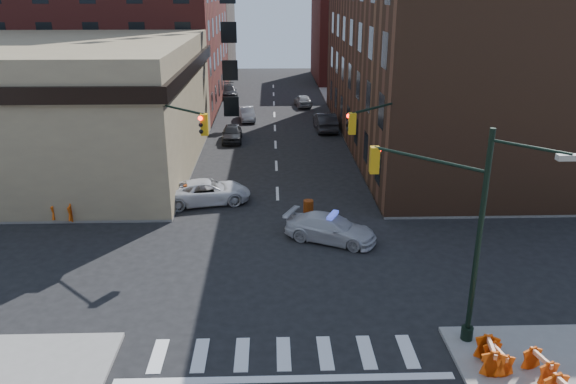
{
  "coord_description": "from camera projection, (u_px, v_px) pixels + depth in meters",
  "views": [
    {
      "loc": [
        -0.37,
        -23.79,
        12.39
      ],
      "look_at": [
        0.5,
        4.23,
        2.2
      ],
      "focal_mm": 35.0,
      "sensor_mm": 36.0,
      "label": 1
    }
  ],
  "objects": [
    {
      "name": "parked_car_wdeep",
      "position": [
        228.0,
        91.0,
        67.7
      ],
      "size": [
        2.68,
        5.29,
        1.47
      ],
      "primitive_type": "imported",
      "rotation": [
        0.0,
        0.0,
        0.13
      ],
      "color": "black",
      "rests_on": "ground"
    },
    {
      "name": "parked_car_wfar",
      "position": [
        247.0,
        114.0,
        55.76
      ],
      "size": [
        1.9,
        4.11,
        1.3
      ],
      "primitive_type": "imported",
      "rotation": [
        0.0,
        0.0,
        0.14
      ],
      "color": "gray",
      "rests_on": "ground"
    },
    {
      "name": "barricade_se_b",
      "position": [
        498.0,
        359.0,
        19.02
      ],
      "size": [
        0.7,
        1.14,
        0.8
      ],
      "primitive_type": null,
      "rotation": [
        0.0,
        0.0,
        1.74
      ],
      "color": "#C75109",
      "rests_on": "sidewalk_se"
    },
    {
      "name": "barricade_nw_a",
      "position": [
        130.0,
        208.0,
        32.0
      ],
      "size": [
        1.33,
        0.84,
        0.93
      ],
      "primitive_type": null,
      "rotation": [
        0.0,
        0.0,
        -0.19
      ],
      "color": "#F1470B",
      "rests_on": "sidewalk_nw"
    },
    {
      "name": "barrel_road",
      "position": [
        308.0,
        209.0,
        32.1
      ],
      "size": [
        0.73,
        0.73,
        1.03
      ],
      "primitive_type": "cylinder",
      "rotation": [
        0.0,
        0.0,
        0.33
      ],
      "color": "#D93F0A",
      "rests_on": "ground"
    },
    {
      "name": "signal_pole_se",
      "position": [
        451.0,
        220.0,
        20.0
      ],
      "size": [
        5.4,
        5.27,
        8.0
      ],
      "rotation": [
        0.0,
        0.0,
        2.36
      ],
      "color": "black",
      "rests_on": "sidewalk_se"
    },
    {
      "name": "commercial_row_ne",
      "position": [
        434.0,
        59.0,
        45.72
      ],
      "size": [
        14.0,
        34.0,
        14.0
      ],
      "primitive_type": "cube",
      "color": "#503120",
      "rests_on": "ground"
    },
    {
      "name": "parked_car_efar",
      "position": [
        303.0,
        100.0,
        62.35
      ],
      "size": [
        2.01,
        4.09,
        1.34
      ],
      "primitive_type": "imported",
      "rotation": [
        0.0,
        0.0,
        3.25
      ],
      "color": "gray",
      "rests_on": "ground"
    },
    {
      "name": "filler_nw",
      "position": [
        163.0,
        20.0,
        81.63
      ],
      "size": [
        20.0,
        18.0,
        16.0
      ],
      "primitive_type": "cube",
      "color": "brown",
      "rests_on": "ground"
    },
    {
      "name": "pedestrian_c",
      "position": [
        47.0,
        205.0,
        31.53
      ],
      "size": [
        0.95,
        0.91,
        1.59
      ],
      "primitive_type": "imported",
      "rotation": [
        0.0,
        0.0,
        0.74
      ],
      "color": "#212931",
      "rests_on": "sidewalk_nw"
    },
    {
      "name": "signal_pole_ne",
      "position": [
        386.0,
        147.0,
        30.31
      ],
      "size": [
        3.67,
        3.58,
        8.0
      ],
      "rotation": [
        0.0,
        0.0,
        -2.36
      ],
      "color": "black",
      "rests_on": "sidewalk_ne"
    },
    {
      "name": "pedestrian_a",
      "position": [
        134.0,
        189.0,
        33.97
      ],
      "size": [
        0.71,
        0.67,
        1.64
      ],
      "primitive_type": "imported",
      "rotation": [
        0.0,
        0.0,
        -0.62
      ],
      "color": "black",
      "rests_on": "sidewalk_nw"
    },
    {
      "name": "sidewalk_nw",
      "position": [
        47.0,
        118.0,
        56.66
      ],
      "size": [
        34.0,
        54.5,
        0.15
      ],
      "primitive_type": "cube",
      "color": "gray",
      "rests_on": "ground"
    },
    {
      "name": "parked_car_enear",
      "position": [
        325.0,
        122.0,
        51.77
      ],
      "size": [
        1.99,
        5.09,
        1.65
      ],
      "primitive_type": "imported",
      "rotation": [
        0.0,
        0.0,
        3.19
      ],
      "color": "black",
      "rests_on": "ground"
    },
    {
      "name": "police_car",
      "position": [
        331.0,
        228.0,
        29.05
      ],
      "size": [
        5.16,
        3.78,
        1.39
      ],
      "primitive_type": "imported",
      "rotation": [
        0.0,
        0.0,
        1.14
      ],
      "color": "silver",
      "rests_on": "ground"
    },
    {
      "name": "filler_ne",
      "position": [
        371.0,
        36.0,
        79.44
      ],
      "size": [
        16.0,
        16.0,
        12.0
      ],
      "primitive_type": "cube",
      "color": "maroon",
      "rests_on": "ground"
    },
    {
      "name": "barricade_se_a",
      "position": [
        490.0,
        356.0,
        19.07
      ],
      "size": [
        0.8,
        1.34,
        0.95
      ],
      "primitive_type": null,
      "rotation": [
        0.0,
        0.0,
        1.44
      ],
      "color": "red",
      "rests_on": "sidewalk_se"
    },
    {
      "name": "pickup",
      "position": [
        207.0,
        192.0,
        34.18
      ],
      "size": [
        5.65,
        3.49,
        1.46
      ],
      "primitive_type": "imported",
      "rotation": [
        0.0,
        0.0,
        1.79
      ],
      "color": "silver",
      "rests_on": "ground"
    },
    {
      "name": "tree_ne_near",
      "position": [
        359.0,
        94.0,
        50.04
      ],
      "size": [
        3.0,
        3.0,
        4.85
      ],
      "color": "black",
      "rests_on": "sidewalk_ne"
    },
    {
      "name": "tree_ne_far",
      "position": [
        347.0,
        81.0,
        57.56
      ],
      "size": [
        3.0,
        3.0,
        4.85
      ],
      "color": "black",
      "rests_on": "sidewalk_ne"
    },
    {
      "name": "ground",
      "position": [
        280.0,
        266.0,
        26.59
      ],
      "size": [
        140.0,
        140.0,
        0.0
      ],
      "primitive_type": "plane",
      "color": "black",
      "rests_on": "ground"
    },
    {
      "name": "barricade_nw_b",
      "position": [
        64.0,
        212.0,
        31.38
      ],
      "size": [
        1.39,
        0.87,
        0.97
      ],
      "primitive_type": null,
      "rotation": [
        0.0,
        0.0,
        -0.18
      ],
      "color": "#C53909",
      "rests_on": "sidewalk_nw"
    },
    {
      "name": "barrel_bank",
      "position": [
        189.0,
        193.0,
        34.48
      ],
      "size": [
        0.61,
        0.61,
        1.06
      ],
      "primitive_type": "cylinder",
      "rotation": [
        0.0,
        0.0,
        -0.04
      ],
      "color": "#C43309",
      "rests_on": "ground"
    },
    {
      "name": "sidewalk_ne",
      "position": [
        497.0,
        115.0,
        58.0
      ],
      "size": [
        34.0,
        54.5,
        0.15
      ],
      "primitive_type": "cube",
      "color": "gray",
      "rests_on": "ground"
    },
    {
      "name": "bank_building",
      "position": [
        38.0,
        106.0,
        40.06
      ],
      "size": [
        22.0,
        22.0,
        9.0
      ],
      "primitive_type": "cube",
      "color": "#91825F",
      "rests_on": "ground"
    },
    {
      "name": "barricade_se_c",
      "position": [
        540.0,
        366.0,
        18.66
      ],
      "size": [
        0.8,
        1.2,
        0.83
      ],
      "primitive_type": null,
      "rotation": [
        0.0,
        0.0,
        1.81
      ],
      "color": "red",
      "rests_on": "sidewalk_se"
    },
    {
      "name": "parked_car_wnear",
      "position": [
        232.0,
        133.0,
        48.11
      ],
      "size": [
        1.79,
        4.2,
        1.41
      ],
      "primitive_type": "imported",
      "rotation": [
        0.0,
        0.0,
        0.03
      ],
      "color": "black",
      "rests_on": "ground"
    },
    {
      "name": "pedestrian_b",
      "position": [
        56.0,
        200.0,
        32.0
      ],
      "size": [
        0.87,
        0.68,
        1.8
      ],
      "primitive_type": "imported",
      "rotation": [
        0.0,
        0.0,
        -0.0
      ],
      "color": "black",
      "rests_on": "sidewalk_nw"
    },
    {
      "name": "signal_pole_nw",
      "position": [
        169.0,
        149.0,
        29.95
      ],
      "size": [
        3.58,
        3.67,
        8.0
      ],
      "rotation": [
        0.0,
        0.0,
        -0.79
      ],
      "color": "black",
      "rests_on": "sidewalk_nw"
    }
  ]
}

